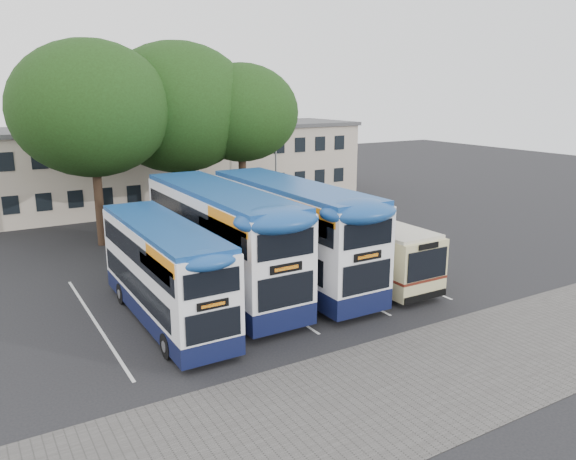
# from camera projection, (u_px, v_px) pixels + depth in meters

# --- Properties ---
(ground) EXTENTS (120.00, 120.00, 0.00)m
(ground) POSITION_uv_depth(u_px,v_px,m) (387.00, 311.00, 23.37)
(ground) COLOR black
(ground) RESTS_ON ground
(paving_strip) EXTENTS (40.00, 6.00, 0.01)m
(paving_strip) POSITION_uv_depth(u_px,v_px,m) (441.00, 373.00, 18.21)
(paving_strip) COLOR #595654
(paving_strip) RESTS_ON ground
(bay_lines) EXTENTS (14.12, 11.00, 0.01)m
(bay_lines) POSITION_uv_depth(u_px,v_px,m) (252.00, 291.00, 25.68)
(bay_lines) COLOR silver
(bay_lines) RESTS_ON ground
(depot_building) EXTENTS (32.40, 8.40, 6.20)m
(depot_building) POSITION_uv_depth(u_px,v_px,m) (168.00, 164.00, 45.11)
(depot_building) COLOR #BBAA96
(depot_building) RESTS_ON ground
(lamp_post) EXTENTS (0.25, 1.05, 9.06)m
(lamp_post) POSITION_uv_depth(u_px,v_px,m) (276.00, 143.00, 41.76)
(lamp_post) COLOR gray
(lamp_post) RESTS_ON ground
(tree_left) EXTENTS (8.96, 8.96, 11.71)m
(tree_left) POSITION_uv_depth(u_px,v_px,m) (91.00, 109.00, 31.36)
(tree_left) COLOR black
(tree_left) RESTS_ON ground
(tree_mid) EXTENTS (9.62, 9.62, 11.93)m
(tree_mid) POSITION_uv_depth(u_px,v_px,m) (177.00, 108.00, 35.46)
(tree_mid) COLOR black
(tree_mid) RESTS_ON ground
(tree_right) EXTENTS (7.38, 7.38, 10.63)m
(tree_right) POSITION_uv_depth(u_px,v_px,m) (241.00, 113.00, 36.11)
(tree_right) COLOR black
(tree_right) RESTS_ON ground
(bus_dd_left) EXTENTS (2.32, 9.56, 3.98)m
(bus_dd_left) POSITION_uv_depth(u_px,v_px,m) (164.00, 268.00, 21.86)
(bus_dd_left) COLOR #0F1539
(bus_dd_left) RESTS_ON ground
(bus_dd_mid) EXTENTS (2.79, 11.49, 4.79)m
(bus_dd_mid) POSITION_uv_depth(u_px,v_px,m) (220.00, 236.00, 24.82)
(bus_dd_mid) COLOR #0F1539
(bus_dd_mid) RESTS_ON ground
(bus_dd_right) EXTENTS (2.77, 11.43, 4.77)m
(bus_dd_right) POSITION_uv_depth(u_px,v_px,m) (290.00, 228.00, 26.27)
(bus_dd_right) COLOR #0F1539
(bus_dd_right) RESTS_ON ground
(bus_single) EXTENTS (2.50, 9.83, 2.93)m
(bus_single) POSITION_uv_depth(u_px,v_px,m) (354.00, 242.00, 27.59)
(bus_single) COLOR beige
(bus_single) RESTS_ON ground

